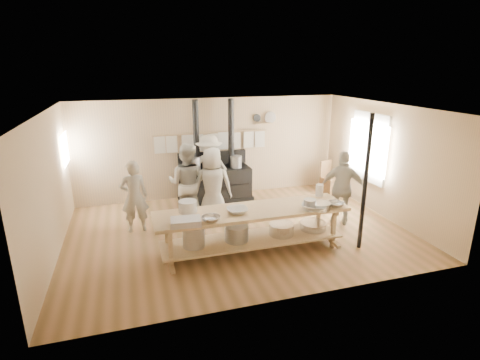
% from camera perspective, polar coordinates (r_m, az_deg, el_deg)
% --- Properties ---
extents(ground, '(7.00, 7.00, 0.00)m').
position_cam_1_polar(ground, '(8.03, -0.26, -7.90)').
color(ground, brown).
rests_on(ground, ground).
extents(room_shell, '(7.00, 7.00, 7.00)m').
position_cam_1_polar(room_shell, '(7.49, -0.28, 3.42)').
color(room_shell, tan).
rests_on(room_shell, ground).
extents(window_right, '(0.09, 1.50, 1.65)m').
position_cam_1_polar(window_right, '(9.58, 19.02, 4.76)').
color(window_right, beige).
rests_on(window_right, ground).
extents(left_opening, '(0.00, 0.90, 0.90)m').
position_cam_1_polar(left_opening, '(9.26, -25.11, 4.30)').
color(left_opening, white).
rests_on(left_opening, ground).
extents(stove, '(1.90, 0.75, 2.60)m').
position_cam_1_polar(stove, '(9.76, -3.85, -0.06)').
color(stove, black).
rests_on(stove, ground).
extents(towel_rail, '(3.00, 0.04, 0.47)m').
position_cam_1_polar(towel_rail, '(9.78, -4.31, 6.17)').
color(towel_rail, tan).
rests_on(towel_rail, ground).
extents(back_wall_shelf, '(0.63, 0.14, 0.32)m').
position_cam_1_polar(back_wall_shelf, '(10.15, 3.78, 9.19)').
color(back_wall_shelf, tan).
rests_on(back_wall_shelf, ground).
extents(prep_table, '(3.60, 0.90, 0.85)m').
position_cam_1_polar(prep_table, '(7.03, 1.77, -7.04)').
color(prep_table, tan).
rests_on(prep_table, ground).
extents(support_post, '(0.08, 0.08, 2.60)m').
position_cam_1_polar(support_post, '(7.28, 18.54, -0.53)').
color(support_post, black).
rests_on(support_post, ground).
extents(cook_far_left, '(0.57, 0.38, 1.55)m').
position_cam_1_polar(cook_far_left, '(8.10, -15.82, -2.45)').
color(cook_far_left, '#B5B0A0').
rests_on(cook_far_left, ground).
extents(cook_left, '(1.07, 0.99, 1.78)m').
position_cam_1_polar(cook_left, '(8.38, -8.07, -0.48)').
color(cook_left, '#B5B0A0').
rests_on(cook_left, ground).
extents(cook_center, '(0.95, 0.75, 1.71)m').
position_cam_1_polar(cook_center, '(8.24, -4.16, -0.90)').
color(cook_center, '#B5B0A0').
rests_on(cook_center, ground).
extents(cook_right, '(1.03, 0.86, 1.65)m').
position_cam_1_polar(cook_right, '(8.45, 15.37, -1.25)').
color(cook_right, '#B5B0A0').
rests_on(cook_right, ground).
extents(cook_by_window, '(1.21, 0.79, 1.76)m').
position_cam_1_polar(cook_by_window, '(9.47, -4.67, 1.64)').
color(cook_by_window, '#B5B0A0').
rests_on(cook_by_window, ground).
extents(chair, '(0.52, 0.52, 0.89)m').
position_cam_1_polar(chair, '(10.61, 13.50, -0.55)').
color(chair, brown).
rests_on(chair, ground).
extents(bowl_white_a, '(0.39, 0.39, 0.09)m').
position_cam_1_polar(bowl_white_a, '(6.75, -0.42, -4.65)').
color(bowl_white_a, silver).
rests_on(bowl_white_a, prep_table).
extents(bowl_steel_a, '(0.45, 0.45, 0.10)m').
position_cam_1_polar(bowl_steel_a, '(6.38, -4.44, -5.96)').
color(bowl_steel_a, silver).
rests_on(bowl_steel_a, prep_table).
extents(bowl_white_b, '(0.66, 0.66, 0.12)m').
position_cam_1_polar(bowl_white_b, '(7.02, 11.31, -4.00)').
color(bowl_white_b, silver).
rests_on(bowl_white_b, prep_table).
extents(bowl_steel_b, '(0.41, 0.41, 0.09)m').
position_cam_1_polar(bowl_steel_b, '(7.25, 14.41, -3.63)').
color(bowl_steel_b, silver).
rests_on(bowl_steel_b, prep_table).
extents(roasting_pan, '(0.52, 0.37, 0.11)m').
position_cam_1_polar(roasting_pan, '(6.32, -8.26, -6.32)').
color(roasting_pan, '#B2B2B7').
rests_on(roasting_pan, prep_table).
extents(mixing_bowl_large, '(0.51, 0.51, 0.12)m').
position_cam_1_polar(mixing_bowl_large, '(7.07, 12.09, -3.87)').
color(mixing_bowl_large, silver).
rests_on(mixing_bowl_large, prep_table).
extents(bucket_galv, '(0.26, 0.26, 0.21)m').
position_cam_1_polar(bucket_galv, '(6.96, 10.58, -3.74)').
color(bucket_galv, gray).
rests_on(bucket_galv, prep_table).
extents(deep_bowl_enamel, '(0.40, 0.40, 0.21)m').
position_cam_1_polar(deep_bowl_enamel, '(6.83, -7.95, -4.02)').
color(deep_bowl_enamel, silver).
rests_on(deep_bowl_enamel, prep_table).
extents(pitcher, '(0.15, 0.15, 0.24)m').
position_cam_1_polar(pitcher, '(7.75, 12.01, -1.52)').
color(pitcher, silver).
rests_on(pitcher, prep_table).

